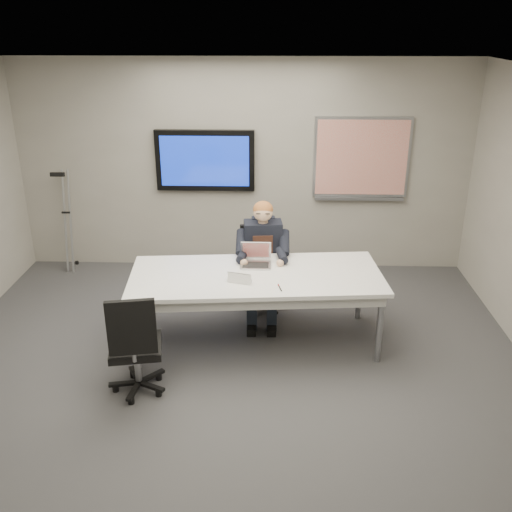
{
  "coord_description": "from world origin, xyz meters",
  "views": [
    {
      "loc": [
        0.41,
        -4.42,
        3.24
      ],
      "look_at": [
        0.24,
        0.94,
        0.99
      ],
      "focal_mm": 40.0,
      "sensor_mm": 36.0,
      "label": 1
    }
  ],
  "objects_px": {
    "office_chair_near": "(137,362)",
    "seated_person": "(262,275)",
    "office_chair_far": "(262,284)",
    "conference_table": "(256,282)",
    "laptop": "(256,259)"
  },
  "relations": [
    {
      "from": "office_chair_near",
      "to": "seated_person",
      "type": "height_order",
      "value": "seated_person"
    },
    {
      "from": "office_chair_near",
      "to": "office_chair_far",
      "type": "bearing_deg",
      "value": -133.49
    },
    {
      "from": "office_chair_near",
      "to": "conference_table",
      "type": "bearing_deg",
      "value": -148.75
    },
    {
      "from": "office_chair_far",
      "to": "laptop",
      "type": "distance_m",
      "value": 0.73
    },
    {
      "from": "conference_table",
      "to": "office_chair_far",
      "type": "xyz_separation_m",
      "value": [
        0.04,
        0.75,
        -0.39
      ]
    },
    {
      "from": "conference_table",
      "to": "laptop",
      "type": "relative_size",
      "value": 8.19
    },
    {
      "from": "conference_table",
      "to": "office_chair_far",
      "type": "relative_size",
      "value": 2.6
    },
    {
      "from": "office_chair_far",
      "to": "seated_person",
      "type": "relative_size",
      "value": 0.75
    },
    {
      "from": "office_chair_near",
      "to": "seated_person",
      "type": "distance_m",
      "value": 1.85
    },
    {
      "from": "conference_table",
      "to": "seated_person",
      "type": "height_order",
      "value": "seated_person"
    },
    {
      "from": "office_chair_near",
      "to": "laptop",
      "type": "xyz_separation_m",
      "value": [
        1.05,
        1.21,
        0.53
      ]
    },
    {
      "from": "conference_table",
      "to": "office_chair_near",
      "type": "height_order",
      "value": "office_chair_near"
    },
    {
      "from": "conference_table",
      "to": "office_chair_near",
      "type": "distance_m",
      "value": 1.47
    },
    {
      "from": "office_chair_near",
      "to": "laptop",
      "type": "relative_size",
      "value": 3.22
    },
    {
      "from": "seated_person",
      "to": "laptop",
      "type": "height_order",
      "value": "seated_person"
    }
  ]
}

